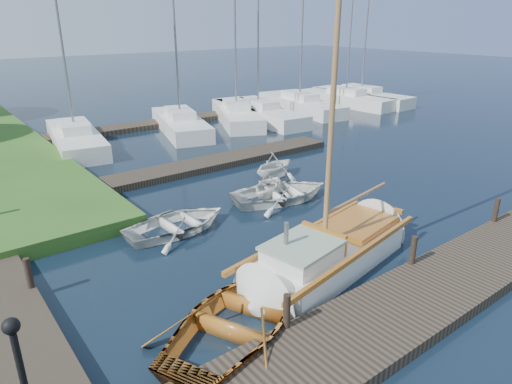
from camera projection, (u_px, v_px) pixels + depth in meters
ground at (256, 225)px, 15.35m from camera, size 160.00×160.00×0.00m
near_dock at (409, 304)px, 10.84m from camera, size 18.00×2.20×0.30m
far_dock at (206, 164)px, 21.26m from camera, size 14.00×1.60×0.30m
pontoon at (231, 113)px, 32.85m from camera, size 30.00×1.60×0.30m
mooring_post_1 at (287, 311)px, 9.69m from camera, size 0.16×0.16×0.80m
mooring_post_2 at (413, 250)px, 12.24m from camera, size 0.16×0.16×0.80m
mooring_post_3 at (496, 210)px, 14.79m from camera, size 0.16×0.16×0.80m
mooring_post_4 at (29, 273)px, 11.13m from camera, size 0.16×0.16×0.80m
lamp_post at (21, 370)px, 6.43m from camera, size 0.24×0.24×2.44m
sailboat at (331, 254)px, 12.77m from camera, size 7.38×3.20×9.83m
dinghy at (239, 315)px, 9.95m from camera, size 5.29×4.65×0.91m
tender_a at (177, 221)px, 14.81m from camera, size 3.60×2.64×0.73m
tender_b at (269, 182)px, 17.73m from camera, size 2.75×2.63×1.13m
tender_c at (281, 190)px, 17.35m from camera, size 4.38×3.53×0.81m
tender_d at (275, 163)px, 19.86m from camera, size 2.73×2.48×1.24m
marina_boat_0 at (75, 137)px, 24.41m from camera, size 3.41×8.08×11.30m
marina_boat_2 at (180, 122)px, 27.89m from camera, size 4.24×7.98×11.79m
marina_boat_3 at (236, 113)px, 30.55m from camera, size 5.48×8.41×10.74m
marina_boat_4 at (258, 112)px, 31.14m from camera, size 3.01×9.30×9.53m
marina_boat_5 at (300, 103)px, 34.11m from camera, size 3.54×9.16×10.82m
marina_boat_6 at (346, 98)px, 36.34m from camera, size 2.65×8.39×10.60m
marina_boat_7 at (361, 96)px, 37.49m from camera, size 2.51×8.95×12.03m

